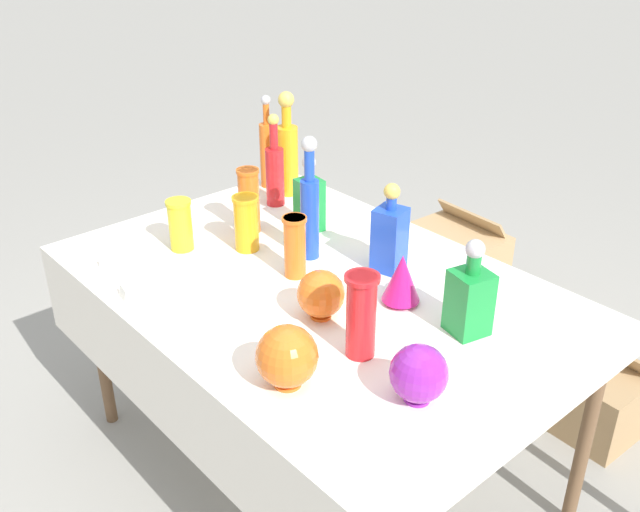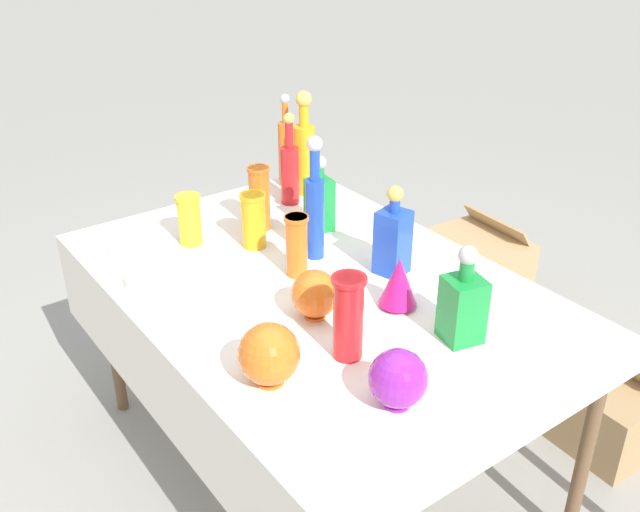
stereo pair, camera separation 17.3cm
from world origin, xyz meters
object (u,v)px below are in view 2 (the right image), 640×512
Objects in this scene: tall_bottle_0 at (286,150)px; slender_vase_2 at (348,315)px; slender_vase_3 at (189,218)px; slender_vase_4 at (259,197)px; slender_vase_1 at (297,244)px; round_bowl_0 at (398,378)px; round_bowl_1 at (315,294)px; tall_bottle_1 at (304,152)px; square_decanter_0 at (463,304)px; fluted_vase_0 at (399,282)px; round_bowl_2 at (269,354)px; tall_bottle_3 at (290,170)px; cardboard_box_behind_left at (597,410)px; cardboard_box_behind_right at (477,273)px; square_decanter_1 at (319,201)px; square_decanter_2 at (393,238)px; slender_vase_0 at (253,219)px; tall_bottle_2 at (315,207)px.

tall_bottle_0 is 1.22m from slender_vase_2.
slender_vase_3 is 0.75× the size of slender_vase_4.
slender_vase_1 is 0.69m from round_bowl_0.
round_bowl_1 is (0.59, -0.18, -0.05)m from slender_vase_4.
round_bowl_1 is (0.77, -0.51, -0.10)m from tall_bottle_1.
square_decanter_0 reaches higher than slender_vase_2.
square_decanter_0 is 1.79× the size of fluted_vase_0.
tall_bottle_0 is 1.02m from fluted_vase_0.
round_bowl_2 reaches higher than fluted_vase_0.
square_decanter_0 reaches higher than fluted_vase_0.
slender_vase_1 reaches higher than slender_vase_3.
square_decanter_0 reaches higher than slender_vase_4.
tall_bottle_3 is at bearing 154.38° from slender_vase_2.
round_bowl_0 is at bearing -14.00° from slender_vase_4.
cardboard_box_behind_left is at bearing 88.11° from square_decanter_0.
round_bowl_1 is at bearing -67.76° from cardboard_box_behind_right.
round_bowl_2 is (-0.14, -0.52, -0.02)m from square_decanter_0.
slender_vase_1 reaches higher than round_bowl_2.
square_decanter_0 is 0.58m from slender_vase_1.
slender_vase_4 is 1.06m from round_bowl_0.
square_decanter_0 is 1.01m from slender_vase_3.
slender_vase_3 is (0.25, -0.57, -0.06)m from tall_bottle_0.
square_decanter_1 is 0.39m from square_decanter_2.
square_decanter_0 reaches higher than slender_vase_0.
tall_bottle_3 is 1.06m from square_decanter_0.
slender_vase_4 reaches higher than cardboard_box_behind_left.
square_decanter_0 is 1.73× the size of round_bowl_2.
square_decanter_0 is at bearing 74.57° from round_bowl_2.
square_decanter_1 is at bearing 67.78° from slender_vase_3.
slender_vase_3 is at bearing -79.60° from tall_bottle_3.
square_decanter_2 is 1.54× the size of slender_vase_0.
slender_vase_3 is (-0.17, -0.42, -0.02)m from square_decanter_1.
tall_bottle_2 is 2.06× the size of slender_vase_1.
tall_bottle_3 reaches higher than cardboard_box_behind_right.
square_decanter_1 is 0.94× the size of square_decanter_2.
slender_vase_1 reaches higher than fluted_vase_0.
tall_bottle_0 is 0.57m from slender_vase_0.
tall_bottle_0 is 1.58× the size of slender_vase_2.
round_bowl_0 is 1.86m from cardboard_box_behind_right.
tall_bottle_3 is (0.17, -0.09, -0.01)m from tall_bottle_0.
slender_vase_2 is (1.09, -0.54, -0.02)m from tall_bottle_0.
slender_vase_1 is 0.43× the size of cardboard_box_behind_right.
round_bowl_2 is 0.39× the size of cardboard_box_behind_left.
round_bowl_0 reaches higher than cardboard_box_behind_left.
slender_vase_3 is at bearing -92.99° from cardboard_box_behind_right.
slender_vase_4 is at bearing -176.33° from fluted_vase_0.
tall_bottle_1 is 1.73× the size of slender_vase_2.
tall_bottle_2 is 0.30m from slender_vase_4.
square_decanter_1 is 0.26m from slender_vase_0.
cardboard_box_behind_right is (-0.74, 1.64, -0.65)m from round_bowl_2.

